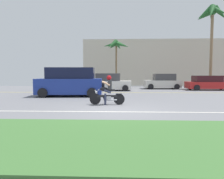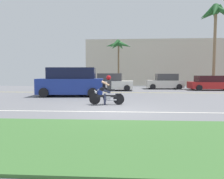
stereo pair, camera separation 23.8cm
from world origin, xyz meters
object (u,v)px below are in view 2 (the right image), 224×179
at_px(motorcyclist_distant, 47,86).
at_px(suv_nearby, 71,82).
at_px(parked_car_1, 112,82).
at_px(palm_tree_0, 215,17).
at_px(motorcyclist, 107,92).
at_px(parked_car_3, 211,83).
at_px(parked_car_2, 165,82).
at_px(parked_car_0, 65,82).
at_px(palm_tree_1, 118,46).

bearing_deg(motorcyclist_distant, suv_nearby, -41.63).
xyz_separation_m(parked_car_1, palm_tree_0, (11.10, 3.96, 7.04)).
distance_m(suv_nearby, palm_tree_0, 17.87).
distance_m(motorcyclist, parked_car_3, 13.84).
height_order(motorcyclist, parked_car_2, parked_car_2).
xyz_separation_m(palm_tree_0, motorcyclist_distant, (-16.27, -6.99, -7.22)).
bearing_deg(palm_tree_0, motorcyclist, -128.84).
distance_m(suv_nearby, parked_car_0, 8.39).
xyz_separation_m(parked_car_3, palm_tree_0, (1.43, 3.12, 7.12)).
xyz_separation_m(parked_car_1, motorcyclist_distant, (-5.17, -3.03, -0.18)).
distance_m(motorcyclist, palm_tree_0, 18.58).
bearing_deg(palm_tree_1, palm_tree_0, -3.79).
bearing_deg(palm_tree_1, motorcyclist_distant, -126.27).
bearing_deg(motorcyclist, parked_car_3, 47.67).
bearing_deg(parked_car_1, motorcyclist_distant, -149.67).
bearing_deg(motorcyclist, suv_nearby, 125.60).
distance_m(parked_car_0, parked_car_1, 5.89).
xyz_separation_m(suv_nearby, parked_car_0, (-2.77, 7.91, -0.28)).
height_order(parked_car_0, palm_tree_0, palm_tree_0).
bearing_deg(palm_tree_0, parked_car_0, -175.07).
relative_size(parked_car_0, parked_car_3, 0.89).
bearing_deg(parked_car_1, parked_car_0, 154.40).
xyz_separation_m(suv_nearby, parked_car_3, (12.21, 6.20, -0.30)).
height_order(motorcyclist, motorcyclist_distant, motorcyclist).
distance_m(parked_car_0, parked_car_2, 10.81).
bearing_deg(motorcyclist_distant, palm_tree_0, 23.24).
xyz_separation_m(parked_car_2, parked_car_3, (4.17, -1.57, -0.07)).
height_order(palm_tree_0, motorcyclist_distant, palm_tree_0).
xyz_separation_m(parked_car_1, palm_tree_1, (0.47, 4.66, 4.05)).
height_order(parked_car_0, parked_car_2, parked_car_2).
bearing_deg(parked_car_3, suv_nearby, -153.07).
xyz_separation_m(motorcyclist, palm_tree_0, (10.75, 13.35, 7.16)).
distance_m(suv_nearby, motorcyclist_distant, 3.54).
height_order(parked_car_2, motorcyclist_distant, parked_car_2).
bearing_deg(parked_car_2, parked_car_3, -20.64).
distance_m(parked_car_0, palm_tree_1, 7.41).
bearing_deg(parked_car_3, parked_car_1, -175.04).
distance_m(motorcyclist, motorcyclist_distant, 8.43).
distance_m(parked_car_3, palm_tree_0, 7.91).
xyz_separation_m(suv_nearby, palm_tree_1, (3.01, 10.03, 3.84)).
bearing_deg(parked_car_2, suv_nearby, -135.93).
relative_size(suv_nearby, palm_tree_1, 0.86).
xyz_separation_m(parked_car_2, palm_tree_1, (-5.02, 2.25, 4.07)).
distance_m(parked_car_0, motorcyclist_distant, 5.57).
height_order(parked_car_3, palm_tree_0, palm_tree_0).
xyz_separation_m(parked_car_0, parked_car_3, (14.98, -1.71, -0.02)).
height_order(parked_car_3, palm_tree_1, palm_tree_1).
bearing_deg(parked_car_1, parked_car_3, 4.96).
xyz_separation_m(motorcyclist, palm_tree_1, (0.13, 14.06, 4.18)).
xyz_separation_m(parked_car_0, motorcyclist_distant, (0.14, -5.57, -0.12)).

